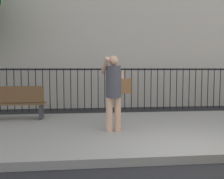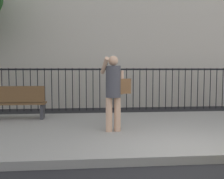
% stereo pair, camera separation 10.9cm
% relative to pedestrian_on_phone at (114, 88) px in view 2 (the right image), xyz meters
% --- Properties ---
extents(ground_plane, '(60.00, 60.00, 0.00)m').
position_rel_pedestrian_on_phone_xyz_m(ground_plane, '(1.27, -1.85, -1.15)').
color(ground_plane, black).
extents(sidewalk, '(28.00, 4.40, 0.15)m').
position_rel_pedestrian_on_phone_xyz_m(sidewalk, '(1.27, 0.35, -1.08)').
color(sidewalk, gray).
rests_on(sidewalk, ground).
extents(iron_fence, '(12.03, 0.04, 1.60)m').
position_rel_pedestrian_on_phone_xyz_m(iron_fence, '(1.27, 4.05, -0.13)').
color(iron_fence, black).
rests_on(iron_fence, ground).
extents(pedestrian_on_phone, '(0.69, 0.51, 1.72)m').
position_rel_pedestrian_on_phone_xyz_m(pedestrian_on_phone, '(0.00, 0.00, 0.00)').
color(pedestrian_on_phone, tan).
rests_on(pedestrian_on_phone, sidewalk).
extents(street_bench, '(1.60, 0.45, 0.95)m').
position_rel_pedestrian_on_phone_xyz_m(street_bench, '(-2.60, 1.66, -0.50)').
color(street_bench, brown).
rests_on(street_bench, sidewalk).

